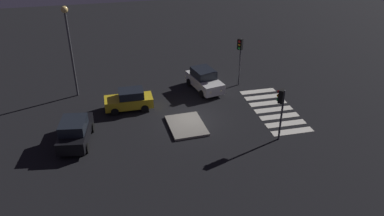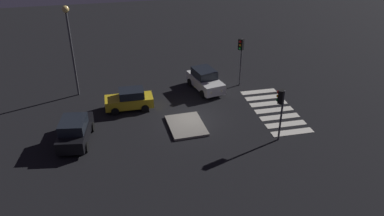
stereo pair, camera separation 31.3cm
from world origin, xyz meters
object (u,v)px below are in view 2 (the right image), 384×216
(car_white, at_px, (205,80))
(street_lamp, at_px, (70,36))
(car_yellow, at_px, (130,100))
(traffic_light_east, at_px, (241,51))
(car_black, at_px, (75,131))
(traffic_island, at_px, (186,126))
(traffic_light_south, at_px, (281,103))

(car_white, height_order, street_lamp, street_lamp)
(car_yellow, relative_size, traffic_light_east, 0.88)
(car_black, height_order, traffic_light_east, traffic_light_east)
(car_white, bearing_deg, street_lamp, -109.09)
(car_yellow, relative_size, street_lamp, 0.50)
(traffic_island, distance_m, car_black, 8.07)
(car_black, relative_size, traffic_light_south, 1.16)
(car_white, distance_m, car_black, 12.64)
(traffic_island, xyz_separation_m, car_black, (-0.35, 8.02, 0.84))
(street_lamp, bearing_deg, car_white, -96.92)
(traffic_island, relative_size, car_black, 0.80)
(car_white, xyz_separation_m, traffic_light_east, (0.12, -3.24, 2.45))
(traffic_island, bearing_deg, traffic_light_east, -45.50)
(car_black, height_order, traffic_light_south, traffic_light_south)
(car_white, xyz_separation_m, car_yellow, (-2.18, 6.85, -0.09))
(traffic_light_south, bearing_deg, car_black, 26.48)
(traffic_island, relative_size, traffic_light_east, 0.81)
(car_black, xyz_separation_m, street_lamp, (7.65, 0.13, 4.37))
(traffic_island, height_order, car_black, car_black)
(car_white, distance_m, car_yellow, 7.19)
(car_yellow, relative_size, traffic_light_south, 1.00)
(car_white, height_order, car_yellow, car_white)
(traffic_light_south, distance_m, traffic_light_east, 9.17)
(traffic_light_south, height_order, street_lamp, street_lamp)
(traffic_light_east, height_order, street_lamp, street_lamp)
(traffic_light_south, bearing_deg, traffic_light_east, -53.89)
(car_black, distance_m, car_yellow, 5.82)
(car_white, height_order, traffic_light_south, traffic_light_south)
(traffic_light_south, distance_m, street_lamp, 17.66)
(car_white, height_order, car_black, car_black)
(traffic_island, xyz_separation_m, car_yellow, (3.77, 3.91, 0.74))
(car_yellow, height_order, traffic_light_east, traffic_light_east)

